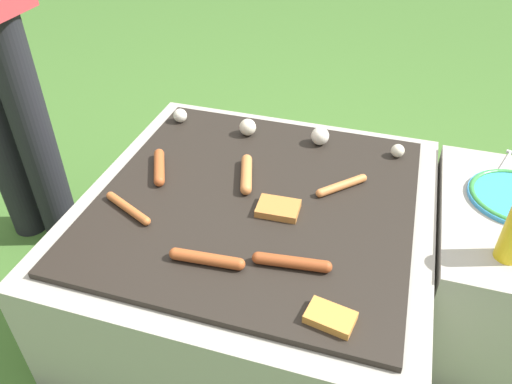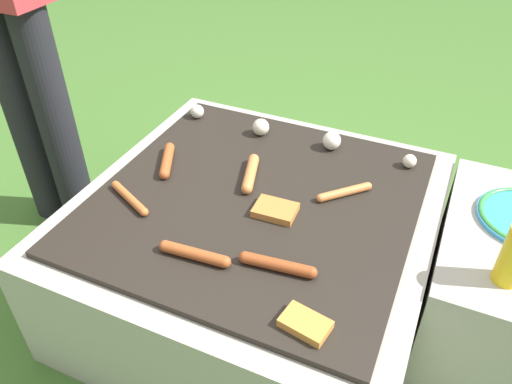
% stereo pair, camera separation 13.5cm
% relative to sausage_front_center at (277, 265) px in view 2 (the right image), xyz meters
% --- Properties ---
extents(ground_plane, '(14.00, 14.00, 0.00)m').
position_rel_sausage_front_center_xyz_m(ground_plane, '(-0.15, 0.22, -0.41)').
color(ground_plane, '#3D6628').
extents(grill, '(0.95, 0.95, 0.40)m').
position_rel_sausage_front_center_xyz_m(grill, '(-0.15, 0.22, -0.21)').
color(grill, '#9E998E').
rests_on(grill, ground_plane).
extents(side_ledge, '(0.38, 0.59, 0.40)m').
position_rel_sausage_front_center_xyz_m(side_ledge, '(0.52, 0.36, -0.21)').
color(side_ledge, '#9E998E').
rests_on(side_ledge, ground_plane).
extents(sausage_mid_left, '(0.13, 0.13, 0.02)m').
position_rel_sausage_front_center_xyz_m(sausage_mid_left, '(0.06, 0.33, -0.00)').
color(sausage_mid_left, '#C6753D').
rests_on(sausage_mid_left, grill).
extents(sausage_front_left, '(0.07, 0.17, 0.03)m').
position_rel_sausage_front_center_xyz_m(sausage_front_left, '(-0.21, 0.30, 0.00)').
color(sausage_front_left, '#C6753D').
rests_on(sausage_front_left, grill).
extents(sausage_front_center, '(0.19, 0.05, 0.03)m').
position_rel_sausage_front_center_xyz_m(sausage_front_center, '(0.00, 0.00, 0.00)').
color(sausage_front_center, '#93421E').
rests_on(sausage_front_center, grill).
extents(sausage_back_right, '(0.18, 0.04, 0.03)m').
position_rel_sausage_front_center_xyz_m(sausage_back_right, '(-0.19, -0.05, 0.00)').
color(sausage_back_right, '#A34C23').
rests_on(sausage_back_right, grill).
extents(sausage_front_right, '(0.16, 0.09, 0.02)m').
position_rel_sausage_front_center_xyz_m(sausage_front_right, '(-0.46, 0.07, -0.00)').
color(sausage_front_right, '#B7602D').
rests_on(sausage_front_right, grill).
extents(sausage_back_left, '(0.09, 0.16, 0.03)m').
position_rel_sausage_front_center_xyz_m(sausage_back_left, '(-0.46, 0.26, 0.00)').
color(sausage_back_left, '#A34C23').
rests_on(sausage_back_left, grill).
extents(bread_slice_right, '(0.11, 0.08, 0.02)m').
position_rel_sausage_front_center_xyz_m(bread_slice_right, '(0.11, -0.13, -0.00)').
color(bread_slice_right, '#D18438').
rests_on(bread_slice_right, grill).
extents(bread_slice_center, '(0.11, 0.09, 0.02)m').
position_rel_sausage_front_center_xyz_m(bread_slice_center, '(-0.08, 0.18, -0.00)').
color(bread_slice_center, '#B27033').
rests_on(bread_slice_center, grill).
extents(mushroom_row, '(0.76, 0.07, 0.06)m').
position_rel_sausage_front_center_xyz_m(mushroom_row, '(-0.18, 0.54, 0.01)').
color(mushroom_row, silver).
rests_on(mushroom_row, grill).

